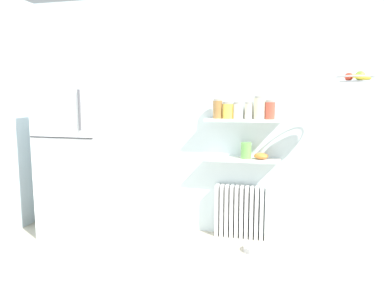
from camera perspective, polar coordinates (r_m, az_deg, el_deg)
back_wall at (r=3.99m, az=3.97°, el=4.33°), size 7.04×0.10×2.60m
refrigerator at (r=4.19m, az=-17.20°, el=-2.05°), size 0.72×0.71×1.70m
radiator at (r=4.01m, az=7.83°, el=-10.51°), size 0.57×0.12×0.57m
wall_shelf_lower at (r=3.84m, az=7.94°, el=-2.43°), size 0.79×0.22×0.02m
wall_shelf_upper at (r=3.79m, az=8.05°, el=3.74°), size 0.79×0.22×0.02m
storage_jar_0 at (r=3.82m, az=4.05°, el=5.55°), size 0.10×0.10×0.21m
storage_jar_1 at (r=3.80m, az=5.65°, el=5.26°), size 0.11×0.11×0.17m
storage_jar_2 at (r=3.79m, az=7.27°, el=5.21°), size 0.10×0.10×0.17m
storage_jar_3 at (r=3.78m, az=8.90°, el=5.20°), size 0.08×0.08×0.17m
storage_jar_4 at (r=3.77m, az=10.54°, el=5.61°), size 0.11×0.11×0.23m
storage_jar_5 at (r=3.76m, az=12.18°, el=5.26°), size 0.10×0.10×0.19m
vase at (r=3.82m, az=8.49°, el=-1.02°), size 0.11×0.11×0.17m
shelf_bowl at (r=3.82m, az=10.81°, el=-1.86°), size 0.15×0.15×0.07m
pet_food_bowl at (r=3.78m, az=9.82°, el=-15.93°), size 0.22×0.22×0.05m
hanging_fruit_basket at (r=3.48m, az=24.42°, el=9.50°), size 0.32×0.32×0.09m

